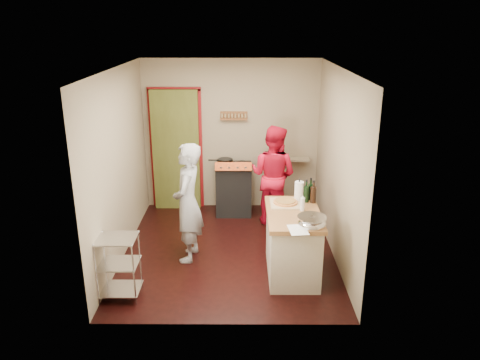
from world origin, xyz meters
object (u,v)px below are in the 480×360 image
wire_shelving (119,264)px  island (293,241)px  person_red (273,175)px  stove (234,188)px  person_stripe (188,203)px

wire_shelving → island: 2.21m
wire_shelving → person_red: person_red is taller
stove → island: 2.19m
stove → island: bearing=-68.4°
stove → person_stripe: person_stripe is taller
stove → person_red: (0.64, -0.40, 0.37)m
person_stripe → island: bearing=80.4°
island → person_red: person_red is taller
island → stove: bearing=111.6°
wire_shelving → island: island is taller
stove → wire_shelving: size_ratio=1.26×
person_stripe → person_red: 1.76m
person_stripe → stove: bearing=166.4°
person_stripe → person_red: (1.24, 1.24, -0.02)m
wire_shelving → person_stripe: bearing=53.3°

